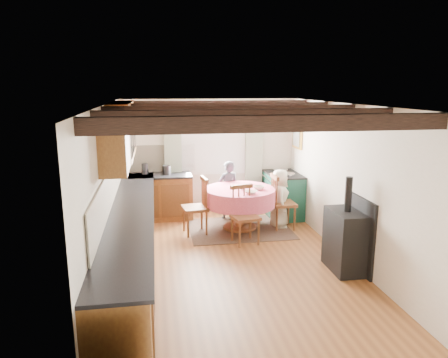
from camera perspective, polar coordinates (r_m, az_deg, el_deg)
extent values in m
cube|color=#945A2C|center=(6.55, 1.17, -11.40)|extent=(3.60, 5.50, 0.00)
cube|color=white|center=(5.99, 1.28, 10.08)|extent=(3.60, 5.50, 0.00)
cube|color=silver|center=(8.82, -2.09, 3.04)|extent=(3.60, 0.00, 2.40)
cube|color=silver|center=(3.63, 9.44, -11.35)|extent=(3.60, 0.00, 2.40)
cube|color=silver|center=(6.10, -15.65, -1.76)|extent=(0.00, 5.50, 2.40)
cube|color=silver|center=(6.72, 16.48, -0.50)|extent=(0.00, 5.50, 2.40)
cube|color=#301E17|center=(4.05, 6.58, 7.52)|extent=(3.60, 0.16, 0.16)
cube|color=#301E17|center=(5.02, 3.42, 8.54)|extent=(3.60, 0.16, 0.16)
cube|color=#301E17|center=(5.99, 1.27, 9.22)|extent=(3.60, 0.16, 0.16)
cube|color=#301E17|center=(6.98, -0.27, 9.69)|extent=(3.60, 0.16, 0.16)
cube|color=#301E17|center=(7.97, -1.44, 10.05)|extent=(3.60, 0.16, 0.16)
cube|color=beige|center=(6.39, -15.20, -1.10)|extent=(0.02, 4.50, 0.55)
cube|color=beige|center=(8.73, -8.59, 2.81)|extent=(1.40, 0.02, 0.55)
cube|color=brown|center=(6.30, -12.50, -8.39)|extent=(0.60, 5.30, 0.88)
cube|color=brown|center=(8.62, -8.73, -2.50)|extent=(1.30, 0.60, 0.88)
cube|color=black|center=(6.15, -12.51, -4.37)|extent=(0.64, 5.30, 0.04)
cube|color=black|center=(8.49, -8.83, 0.46)|extent=(1.30, 0.64, 0.04)
cube|color=brown|center=(7.13, -13.66, 6.51)|extent=(0.34, 1.80, 0.90)
cube|color=brown|center=(5.66, -14.66, 4.43)|extent=(0.34, 0.90, 0.70)
cube|color=white|center=(8.76, -1.44, 5.62)|extent=(1.34, 0.03, 1.54)
cube|color=white|center=(8.77, -1.45, 5.63)|extent=(1.20, 0.01, 1.40)
cube|color=#9AAC8D|center=(8.68, -6.91, 2.13)|extent=(0.35, 0.10, 2.10)
cube|color=#9AAC8D|center=(8.91, 4.08, 2.46)|extent=(0.35, 0.10, 2.10)
cylinder|color=black|center=(8.63, -1.38, 9.51)|extent=(2.00, 0.03, 0.03)
cube|color=gold|center=(8.73, 9.95, 6.07)|extent=(0.04, 0.50, 0.60)
cylinder|color=silver|center=(8.92, 4.66, 6.35)|extent=(0.30, 0.02, 0.30)
cube|color=brown|center=(8.01, 2.13, -6.78)|extent=(1.89, 1.47, 0.01)
imported|color=#32353E|center=(8.47, 0.57, -1.52)|extent=(0.49, 0.38, 1.20)
imported|color=beige|center=(8.05, 7.57, -2.65)|extent=(0.43, 0.60, 1.12)
imported|color=silver|center=(7.42, 3.67, -1.81)|extent=(0.30, 0.30, 0.05)
imported|color=silver|center=(7.73, 4.74, -1.19)|extent=(0.29, 0.29, 0.06)
imported|color=silver|center=(7.68, 2.46, -1.19)|extent=(0.11, 0.11, 0.08)
cylinder|color=#262628|center=(8.53, -10.71, 1.35)|extent=(0.13, 0.13, 0.22)
cylinder|color=#262628|center=(8.48, -7.81, 1.24)|extent=(0.16, 0.16, 0.18)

